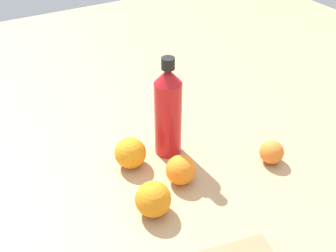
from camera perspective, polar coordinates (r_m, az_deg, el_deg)
name	(u,v)px	position (r m, az deg, el deg)	size (l,w,h in m)	color
ground_plane	(188,150)	(1.06, 2.88, -3.50)	(2.40, 2.40, 0.00)	tan
water_bottle	(168,111)	(0.98, 0.00, 2.10)	(0.07, 0.07, 0.27)	red
orange_0	(130,153)	(0.99, -5.43, -3.84)	(0.08, 0.08, 0.08)	orange
orange_1	(181,170)	(0.94, 1.83, -6.30)	(0.07, 0.07, 0.07)	orange
orange_2	(272,152)	(1.04, 14.64, -3.64)	(0.06, 0.06, 0.06)	orange
orange_3	(153,199)	(0.87, -2.14, -10.44)	(0.08, 0.08, 0.08)	orange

